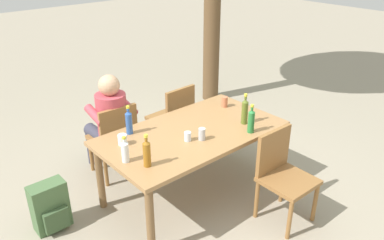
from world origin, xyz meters
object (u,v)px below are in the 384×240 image
(chair_far_left, at_px, (115,137))
(cup_glass, at_px, (188,136))
(bottle_amber, at_px, (147,153))
(dining_table, at_px, (192,138))
(backpack_by_near_side, at_px, (50,207))
(bottle_green, at_px, (251,120))
(cup_terracotta, at_px, (225,102))
(chair_near_right, at_px, (282,172))
(bottle_clear, at_px, (125,151))
(person_in_white_shirt, at_px, (109,119))
(cup_white, at_px, (122,140))
(cup_steel, at_px, (202,134))
(chair_far_right, at_px, (174,116))
(bottle_blue, at_px, (129,122))
(bottle_olive, at_px, (245,111))

(chair_far_left, relative_size, cup_glass, 9.98)
(bottle_amber, bearing_deg, dining_table, 18.47)
(backpack_by_near_side, bearing_deg, bottle_green, -25.60)
(cup_glass, xyz_separation_m, cup_terracotta, (0.81, 0.33, 0.02))
(chair_far_left, bearing_deg, bottle_amber, -105.06)
(dining_table, bearing_deg, chair_near_right, -63.15)
(chair_near_right, xyz_separation_m, bottle_clear, (-1.18, 0.74, 0.34))
(backpack_by_near_side, bearing_deg, bottle_clear, -43.18)
(chair_far_left, bearing_deg, person_in_white_shirt, 87.02)
(cup_white, bearing_deg, cup_steel, -33.54)
(bottle_green, bearing_deg, chair_near_right, -91.52)
(chair_far_right, relative_size, cup_steel, 7.56)
(bottle_green, distance_m, backpack_by_near_side, 2.01)
(chair_near_right, bearing_deg, chair_far_right, 89.93)
(person_in_white_shirt, relative_size, bottle_blue, 4.12)
(cup_glass, bearing_deg, chair_near_right, -50.63)
(backpack_by_near_side, bearing_deg, chair_far_left, 21.31)
(dining_table, height_order, cup_terracotta, cup_terracotta)
(bottle_blue, bearing_deg, chair_far_left, 80.46)
(chair_near_right, bearing_deg, bottle_green, 88.48)
(chair_far_right, distance_m, bottle_clear, 1.50)
(dining_table, bearing_deg, cup_white, 161.83)
(chair_near_right, bearing_deg, cup_white, 136.16)
(bottle_blue, height_order, cup_glass, bottle_blue)
(bottle_blue, distance_m, bottle_clear, 0.51)
(dining_table, xyz_separation_m, bottle_green, (0.41, -0.38, 0.20))
(chair_far_left, distance_m, person_in_white_shirt, 0.20)
(person_in_white_shirt, distance_m, cup_glass, 1.06)
(dining_table, distance_m, bottle_green, 0.60)
(bottle_clear, xyz_separation_m, cup_white, (0.13, 0.27, -0.05))
(chair_far_right, bearing_deg, bottle_amber, -136.72)
(cup_steel, bearing_deg, cup_glass, 147.37)
(bottle_blue, bearing_deg, dining_table, -36.60)
(person_in_white_shirt, xyz_separation_m, cup_glass, (0.25, -1.02, 0.12))
(bottle_amber, distance_m, backpack_by_near_side, 1.11)
(dining_table, relative_size, chair_far_left, 2.05)
(dining_table, distance_m, cup_steel, 0.24)
(chair_near_right, bearing_deg, bottle_olive, 79.54)
(bottle_clear, xyz_separation_m, cup_steel, (0.74, -0.13, -0.04))
(cup_glass, height_order, backpack_by_near_side, cup_glass)
(person_in_white_shirt, relative_size, cup_steel, 10.24)
(bottle_green, bearing_deg, cup_steel, 156.92)
(chair_far_right, relative_size, bottle_olive, 2.72)
(bottle_amber, distance_m, cup_glass, 0.55)
(bottle_amber, bearing_deg, cup_terracotta, 18.10)
(cup_white, distance_m, cup_terracotta, 1.30)
(bottle_blue, height_order, bottle_amber, bottle_amber)
(chair_far_right, relative_size, bottle_green, 3.01)
(chair_far_right, bearing_deg, cup_white, -150.98)
(dining_table, height_order, bottle_amber, bottle_amber)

